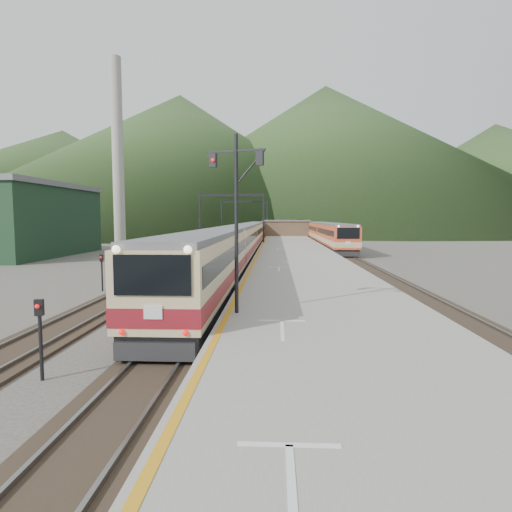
{
  "coord_description": "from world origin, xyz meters",
  "views": [
    {
      "loc": [
        3.58,
        -7.1,
        4.48
      ],
      "look_at": [
        2.29,
        20.75,
        2.0
      ],
      "focal_mm": 30.0,
      "sensor_mm": 36.0,
      "label": 1
    }
  ],
  "objects": [
    {
      "name": "ground",
      "position": [
        0.0,
        0.0,
        0.0
      ],
      "size": [
        400.0,
        400.0,
        0.0
      ],
      "primitive_type": "plane",
      "color": "#47423D",
      "rests_on": "ground"
    },
    {
      "name": "track_main",
      "position": [
        0.0,
        40.0,
        0.07
      ],
      "size": [
        2.6,
        200.0,
        0.23
      ],
      "color": "black",
      "rests_on": "ground"
    },
    {
      "name": "track_far",
      "position": [
        -5.0,
        40.0,
        0.07
      ],
      "size": [
        2.6,
        200.0,
        0.23
      ],
      "color": "black",
      "rests_on": "ground"
    },
    {
      "name": "track_second",
      "position": [
        11.5,
        40.0,
        0.07
      ],
      "size": [
        2.6,
        200.0,
        0.23
      ],
      "color": "black",
      "rests_on": "ground"
    },
    {
      "name": "platform",
      "position": [
        5.6,
        38.0,
        0.5
      ],
      "size": [
        8.0,
        100.0,
        1.0
      ],
      "primitive_type": "cube",
      "color": "gray",
      "rests_on": "ground"
    },
    {
      "name": "gantry_near",
      "position": [
        -2.85,
        55.0,
        5.59
      ],
      "size": [
        9.55,
        0.25,
        8.0
      ],
      "color": "black",
      "rests_on": "ground"
    },
    {
      "name": "gantry_far",
      "position": [
        -2.85,
        80.0,
        5.59
      ],
      "size": [
        9.55,
        0.25,
        8.0
      ],
      "color": "black",
      "rests_on": "ground"
    },
    {
      "name": "warehouse",
      "position": [
        -28.0,
        42.0,
        4.32
      ],
      "size": [
        14.5,
        20.5,
        8.6
      ],
      "color": "black",
      "rests_on": "ground"
    },
    {
      "name": "smokestack",
      "position": [
        -22.0,
        62.0,
        15.0
      ],
      "size": [
        1.8,
        1.8,
        30.0
      ],
      "primitive_type": "cylinder",
      "color": "#9E998E",
      "rests_on": "ground"
    },
    {
      "name": "station_shed",
      "position": [
        5.6,
        78.0,
        2.57
      ],
      "size": [
        9.4,
        4.4,
        3.1
      ],
      "color": "brown",
      "rests_on": "platform"
    },
    {
      "name": "hill_a",
      "position": [
        -40.0,
        190.0,
        30.0
      ],
      "size": [
        180.0,
        180.0,
        60.0
      ],
      "primitive_type": "cone",
      "color": "#25421D",
      "rests_on": "ground"
    },
    {
      "name": "hill_b",
      "position": [
        30.0,
        230.0,
        37.5
      ],
      "size": [
        220.0,
        220.0,
        75.0
      ],
      "primitive_type": "cone",
      "color": "#25421D",
      "rests_on": "ground"
    },
    {
      "name": "hill_c",
      "position": [
        110.0,
        210.0,
        25.0
      ],
      "size": [
        160.0,
        160.0,
        50.0
      ],
      "primitive_type": "cone",
      "color": "#25421D",
      "rests_on": "ground"
    },
    {
      "name": "hill_d",
      "position": [
        -120.0,
        240.0,
        27.5
      ],
      "size": [
        200.0,
        200.0,
        55.0
      ],
      "primitive_type": "cone",
      "color": "#25421D",
      "rests_on": "ground"
    },
    {
      "name": "main_train",
      "position": [
        0.0,
        43.26,
        1.93
      ],
      "size": [
        2.78,
        76.39,
        3.4
      ],
      "color": "tan",
      "rests_on": "track_main"
    },
    {
      "name": "second_train",
      "position": [
        11.5,
        60.3,
        2.04
      ],
      "size": [
        2.97,
        40.49,
        3.63
      ],
      "color": "#D24E2A",
      "rests_on": "track_second"
    },
    {
      "name": "signal_mast",
      "position": [
        2.15,
        8.37,
        4.97
      ],
      "size": [
        2.13,
        0.76,
        6.48
      ],
      "color": "black",
      "rests_on": "platform"
    },
    {
      "name": "short_signal_a",
      "position": [
        -2.87,
        4.1,
        1.46
      ],
      "size": [
        0.24,
        0.19,
        2.27
      ],
      "color": "black",
      "rests_on": "ground"
    },
    {
      "name": "short_signal_b",
      "position": [
        -3.38,
        32.78,
        1.46
      ],
      "size": [
        0.24,
        0.19,
        2.27
      ],
      "color": "black",
      "rests_on": "ground"
    },
    {
      "name": "short_signal_c",
      "position": [
        -7.05,
        18.38,
        1.46
      ],
      "size": [
        0.26,
        0.22,
        2.27
      ],
      "color": "black",
      "rests_on": "ground"
    }
  ]
}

